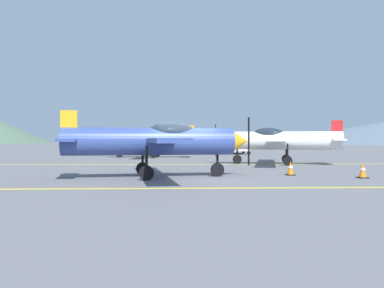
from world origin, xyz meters
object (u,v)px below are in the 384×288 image
object	(u,v)px
airplane_far	(149,140)
car_sedan	(237,146)
airplane_near	(157,140)
airplane_mid	(279,140)
traffic_cone_front	(363,171)
traffic_cone_side	(290,168)

from	to	relation	value
airplane_far	car_sedan	world-z (taller)	airplane_far
airplane_near	airplane_mid	bearing A→B (deg)	49.61
airplane_mid	car_sedan	bearing A→B (deg)	89.73
airplane_near	car_sedan	distance (m)	26.21
airplane_near	traffic_cone_front	world-z (taller)	airplane_near
airplane_near	airplane_far	bearing A→B (deg)	94.65
airplane_near	airplane_far	distance (m)	17.36
car_sedan	airplane_mid	bearing A→B (deg)	-90.27
traffic_cone_front	traffic_cone_side	xyz separation A→B (m)	(-2.46, 1.35, 0.00)
airplane_mid	car_sedan	size ratio (longest dim) A/B	1.99
airplane_near	traffic_cone_side	bearing A→B (deg)	8.25
airplane_mid	traffic_cone_front	xyz separation A→B (m)	(1.14, -8.63, -1.18)
airplane_far	traffic_cone_front	bearing A→B (deg)	-62.17
traffic_cone_front	airplane_mid	bearing A→B (deg)	97.50
airplane_near	traffic_cone_front	xyz separation A→B (m)	(8.02, -0.55, -1.18)
airplane_mid	car_sedan	world-z (taller)	airplane_mid
airplane_mid	airplane_far	xyz separation A→B (m)	(-8.29, 9.22, 0.00)
airplane_mid	car_sedan	distance (m)	17.18
traffic_cone_side	traffic_cone_front	bearing A→B (deg)	-28.81
car_sedan	traffic_cone_side	distance (m)	24.50
airplane_far	traffic_cone_side	world-z (taller)	airplane_far
car_sedan	traffic_cone_front	world-z (taller)	car_sedan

